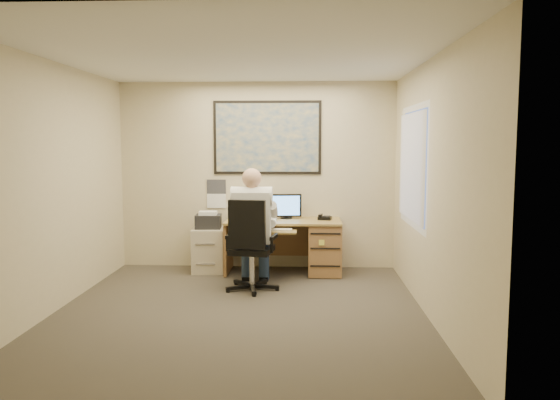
{
  "coord_description": "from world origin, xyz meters",
  "views": [
    {
      "loc": [
        0.71,
        -5.68,
        1.83
      ],
      "look_at": [
        0.38,
        1.3,
        1.09
      ],
      "focal_mm": 35.0,
      "sensor_mm": 36.0,
      "label": 1
    }
  ],
  "objects_px": {
    "filing_cabinet": "(209,246)",
    "desk": "(307,242)",
    "office_chair": "(252,264)",
    "person": "(252,229)"
  },
  "relations": [
    {
      "from": "office_chair",
      "to": "desk",
      "type": "bearing_deg",
      "value": 63.68
    },
    {
      "from": "desk",
      "to": "filing_cabinet",
      "type": "relative_size",
      "value": 1.86
    },
    {
      "from": "filing_cabinet",
      "to": "person",
      "type": "xyz_separation_m",
      "value": [
        0.71,
        -0.93,
        0.39
      ]
    },
    {
      "from": "desk",
      "to": "person",
      "type": "distance_m",
      "value": 1.17
    },
    {
      "from": "desk",
      "to": "office_chair",
      "type": "bearing_deg",
      "value": -124.48
    },
    {
      "from": "filing_cabinet",
      "to": "desk",
      "type": "bearing_deg",
      "value": -5.46
    },
    {
      "from": "desk",
      "to": "office_chair",
      "type": "xyz_separation_m",
      "value": [
        -0.68,
        -0.98,
        -0.11
      ]
    },
    {
      "from": "desk",
      "to": "office_chair",
      "type": "distance_m",
      "value": 1.2
    },
    {
      "from": "desk",
      "to": "filing_cabinet",
      "type": "bearing_deg",
      "value": 178.68
    },
    {
      "from": "office_chair",
      "to": "person",
      "type": "bearing_deg",
      "value": 103.41
    }
  ]
}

